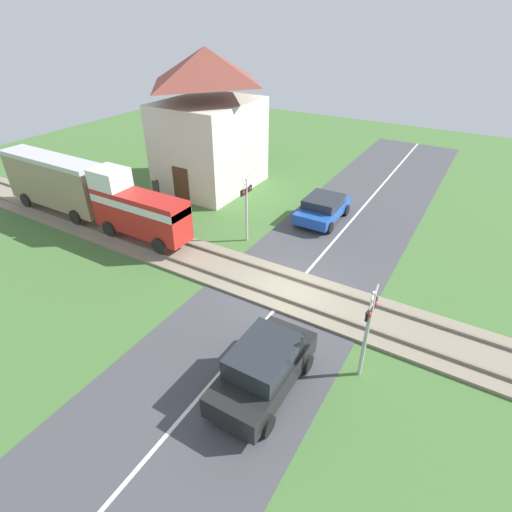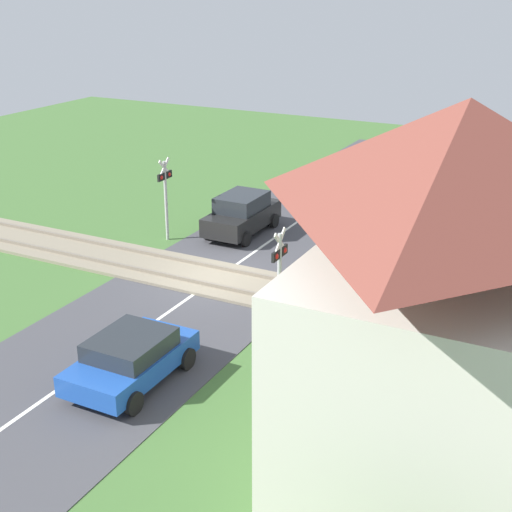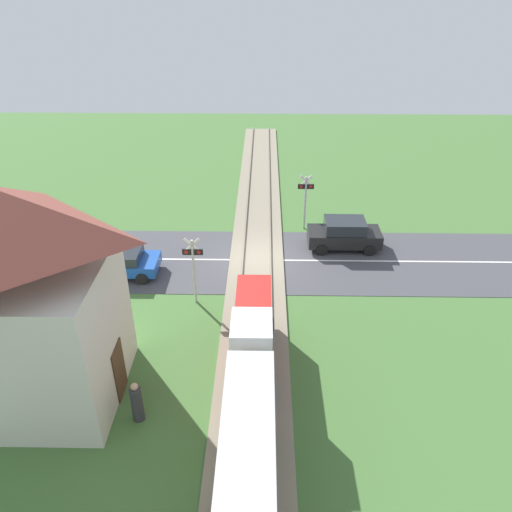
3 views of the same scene
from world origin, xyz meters
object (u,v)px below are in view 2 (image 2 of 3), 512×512
Objects in this scene: car_far_side at (131,357)px; station_building at (446,326)px; crossing_signal_west_approach at (165,189)px; crossing_signal_east_approach at (279,270)px; car_near_crossing at (242,214)px.

car_far_side is 0.46× the size of station_building.
crossing_signal_west_approach is 1.00× the size of crossing_signal_east_approach.
crossing_signal_west_approach is 9.25m from crossing_signal_east_approach.
car_far_side is 4.80m from crossing_signal_east_approach.
crossing_signal_west_approach is at bearing -151.06° from car_far_side.
car_far_side is at bearing -30.21° from crossing_signal_east_approach.
car_near_crossing is at bearing -144.97° from crossing_signal_east_approach.
car_far_side is at bearing -96.89° from station_building.
crossing_signal_east_approach is (7.41, 5.19, 1.26)m from car_near_crossing.
car_near_crossing is at bearing 130.71° from crossing_signal_west_approach.
car_near_crossing is 11.74m from car_far_side.
station_building is (12.34, 10.87, 3.07)m from car_near_crossing.
crossing_signal_west_approach is 0.41× the size of station_building.
crossing_signal_east_approach reaches higher than car_far_side.
crossing_signal_east_approach is at bearing -131.01° from station_building.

